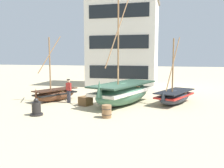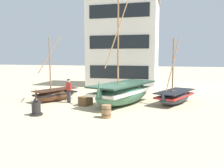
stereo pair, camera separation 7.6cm
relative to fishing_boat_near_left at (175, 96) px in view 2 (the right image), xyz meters
The scene contains 9 objects.
ground_plane 4.79m from the fishing_boat_near_left, 152.08° to the right, with size 120.00×120.00×0.00m, color tan.
fishing_boat_near_left is the anchor object (origin of this frame).
fishing_boat_centre_large 3.61m from the fishing_boat_near_left, 162.50° to the right, with size 3.96×6.16×7.82m.
fishing_boat_far_right 8.65m from the fishing_boat_near_left, behind, with size 2.47×3.57×4.76m.
fisherman_by_hull 7.48m from the fishing_boat_near_left, 168.55° to the right, with size 0.42×0.36×1.68m.
capstan_winch 9.23m from the fishing_boat_near_left, 145.02° to the right, with size 0.71×0.71×0.98m.
wooden_barrel 6.03m from the fishing_boat_near_left, 126.69° to the right, with size 0.56×0.56×0.70m.
cargo_crate 6.20m from the fishing_boat_near_left, 160.22° to the right, with size 0.72×0.72×0.60m, color brown.
harbor_building_main 11.54m from the fishing_boat_near_left, 120.91° to the left, with size 7.54×5.59×9.39m.
Camera 2 is at (4.00, -14.61, 3.34)m, focal length 37.95 mm.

